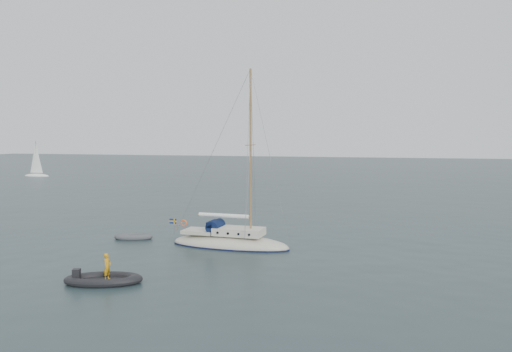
# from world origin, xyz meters

# --- Properties ---
(ground) EXTENTS (300.00, 300.00, 0.00)m
(ground) POSITION_xyz_m (0.00, 0.00, 0.00)
(ground) COLOR black
(ground) RESTS_ON ground
(sailboat) EXTENTS (8.67, 2.60, 12.35)m
(sailboat) POSITION_xyz_m (-2.27, 1.40, 0.93)
(sailboat) COLOR beige
(sailboat) RESTS_ON ground
(dinghy) EXTENTS (2.77, 1.25, 0.40)m
(dinghy) POSITION_xyz_m (-9.82, 1.93, 0.17)
(dinghy) COLOR #55565A
(dinghy) RESTS_ON ground
(rib) EXTENTS (3.95, 1.80, 1.57)m
(rib) POSITION_xyz_m (-5.81, -8.32, 0.24)
(rib) COLOR black
(rib) RESTS_ON ground
(distant_yacht_c) EXTENTS (5.28, 2.82, 7.00)m
(distant_yacht_c) POSITION_xyz_m (-55.88, 48.42, 2.99)
(distant_yacht_c) COLOR white
(distant_yacht_c) RESTS_ON ground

